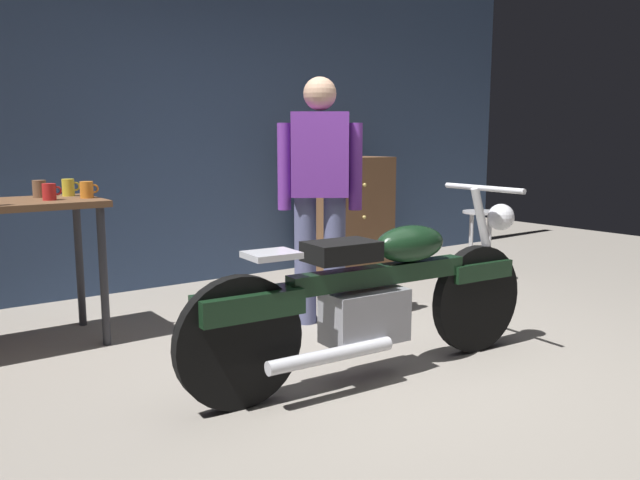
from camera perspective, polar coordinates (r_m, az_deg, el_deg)
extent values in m
plane|color=gray|center=(3.55, 7.47, -11.79)|extent=(12.00, 12.00, 0.00)
cube|color=#384C70|center=(5.69, -12.41, 11.74)|extent=(8.00, 0.12, 3.10)
cylinder|color=#2D2D33|center=(4.09, -18.93, -3.16)|extent=(0.05, 0.05, 0.86)
cylinder|color=#2D2D33|center=(4.58, -20.88, -2.01)|extent=(0.05, 0.05, 0.86)
cylinder|color=black|center=(3.90, 13.93, -5.17)|extent=(0.64, 0.11, 0.64)
cylinder|color=black|center=(3.01, -7.29, -9.16)|extent=(0.64, 0.11, 0.64)
cube|color=black|center=(3.86, 14.02, -2.64)|extent=(0.45, 0.17, 0.10)
cube|color=black|center=(2.98, -6.48, -5.80)|extent=(0.53, 0.21, 0.12)
cube|color=gray|center=(3.36, 4.05, -6.83)|extent=(0.46, 0.27, 0.28)
cube|color=black|center=(3.37, 5.47, -3.13)|extent=(1.10, 0.17, 0.10)
ellipsoid|color=black|center=(3.47, 8.12, -0.32)|extent=(0.45, 0.25, 0.20)
cube|color=black|center=(3.20, 1.95, -1.02)|extent=(0.38, 0.26, 0.10)
cube|color=silver|center=(2.99, -4.40, -1.34)|extent=(0.25, 0.22, 0.03)
cylinder|color=silver|center=(3.87, 14.73, -0.30)|extent=(0.27, 0.07, 0.68)
cylinder|color=silver|center=(3.81, 14.51, 4.55)|extent=(0.07, 0.60, 0.03)
sphere|color=silver|center=(3.94, 16.01, 2.00)|extent=(0.16, 0.16, 0.16)
cylinder|color=silver|center=(3.13, 1.06, -10.36)|extent=(0.70, 0.12, 0.07)
cylinder|color=slate|center=(4.34, 1.31, -1.85)|extent=(0.15, 0.15, 0.88)
cylinder|color=slate|center=(4.34, -1.33, -1.85)|extent=(0.15, 0.15, 0.88)
cube|color=#72339E|center=(4.26, -0.01, 7.70)|extent=(0.44, 0.40, 0.56)
cylinder|color=#72339E|center=(4.27, 3.23, 6.61)|extent=(0.09, 0.09, 0.58)
cylinder|color=#72339E|center=(4.27, -3.25, 6.61)|extent=(0.09, 0.09, 0.58)
sphere|color=tan|center=(4.27, -0.01, 13.07)|extent=(0.22, 0.22, 0.22)
cylinder|color=#B2B2B7|center=(5.75, 14.32, 2.45)|extent=(0.32, 0.32, 0.02)
cylinder|color=#B2B2B7|center=(5.88, 14.88, -0.58)|extent=(0.02, 0.02, 0.62)
cylinder|color=#B2B2B7|center=(5.87, 13.37, -0.55)|extent=(0.02, 0.02, 0.62)
cylinder|color=#B2B2B7|center=(5.71, 13.49, -0.80)|extent=(0.02, 0.02, 0.62)
cylinder|color=#B2B2B7|center=(5.73, 15.04, -0.84)|extent=(0.02, 0.02, 0.62)
cube|color=brown|center=(6.06, 2.62, 2.28)|extent=(0.80, 0.44, 1.10)
sphere|color=tan|center=(5.85, 4.05, 4.98)|extent=(0.04, 0.04, 0.04)
sphere|color=tan|center=(5.88, 4.02, 2.06)|extent=(0.04, 0.04, 0.04)
sphere|color=tan|center=(5.93, 3.99, -0.82)|extent=(0.04, 0.04, 0.04)
cylinder|color=red|center=(4.12, -23.25, 4.01)|extent=(0.08, 0.08, 0.10)
torus|color=red|center=(4.13, -22.64, 4.12)|extent=(0.06, 0.01, 0.06)
cylinder|color=yellow|center=(4.39, -21.77, 4.42)|extent=(0.08, 0.08, 0.11)
torus|color=yellow|center=(4.40, -21.21, 4.53)|extent=(0.06, 0.01, 0.06)
cylinder|color=orange|center=(4.19, -20.31, 4.27)|extent=(0.08, 0.08, 0.10)
torus|color=orange|center=(4.20, -19.70, 4.39)|extent=(0.06, 0.01, 0.06)
cylinder|color=brown|center=(4.34, -23.99, 4.23)|extent=(0.08, 0.08, 0.11)
torus|color=brown|center=(4.35, -23.40, 4.35)|extent=(0.06, 0.01, 0.06)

